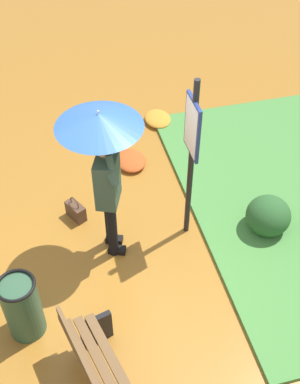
{
  "coord_description": "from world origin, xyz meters",
  "views": [
    {
      "loc": [
        -3.81,
        0.54,
        5.01
      ],
      "look_at": [
        0.32,
        -0.51,
        0.85
      ],
      "focal_mm": 46.61,
      "sensor_mm": 36.0,
      "label": 1
    }
  ],
  "objects": [
    {
      "name": "ground_plane",
      "position": [
        0.0,
        0.0,
        0.0
      ],
      "size": [
        18.0,
        18.0,
        0.0
      ],
      "primitive_type": "plane",
      "color": "#9E6623"
    },
    {
      "name": "person_with_umbrella",
      "position": [
        0.37,
        0.0,
        1.55
      ],
      "size": [
        0.96,
        0.96,
        2.04
      ],
      "color": "black",
      "rests_on": "ground_plane"
    },
    {
      "name": "info_sign_post",
      "position": [
        0.35,
        -1.01,
        1.44
      ],
      "size": [
        0.44,
        0.07,
        2.3
      ],
      "color": "black",
      "rests_on": "ground_plane"
    },
    {
      "name": "handbag",
      "position": [
        0.93,
        0.37,
        0.13
      ],
      "size": [
        0.33,
        0.27,
        0.37
      ],
      "color": "#4C3323",
      "rests_on": "ground_plane"
    },
    {
      "name": "park_bench",
      "position": [
        -1.61,
        0.45,
        0.4
      ],
      "size": [
        1.43,
        0.7,
        0.75
      ],
      "color": "black",
      "rests_on": "ground_plane"
    },
    {
      "name": "trash_bin",
      "position": [
        -0.62,
        1.14,
        0.42
      ],
      "size": [
        0.42,
        0.42,
        0.83
      ],
      "color": "#2D5138",
      "rests_on": "ground_plane"
    },
    {
      "name": "shrub_cluster",
      "position": [
        0.13,
        -2.06,
        0.25
      ],
      "size": [
        0.64,
        0.58,
        0.53
      ],
      "color": "#285628",
      "rests_on": "ground_plane"
    },
    {
      "name": "leaf_pile_near_person",
      "position": [
        2.78,
        -1.27,
        0.06
      ],
      "size": [
        0.54,
        0.43,
        0.12
      ],
      "color": "#C68428",
      "rests_on": "ground_plane"
    },
    {
      "name": "leaf_pile_by_bench",
      "position": [
        1.84,
        -0.6,
        0.06
      ],
      "size": [
        0.55,
        0.44,
        0.12
      ],
      "color": "#B74C1E",
      "rests_on": "ground_plane"
    }
  ]
}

